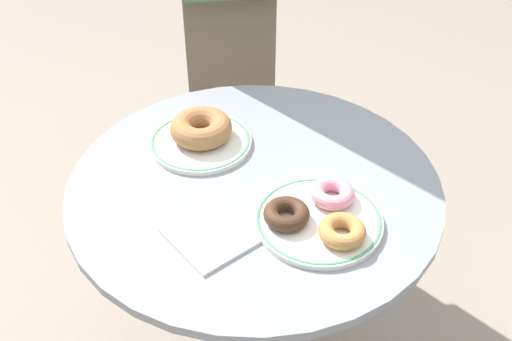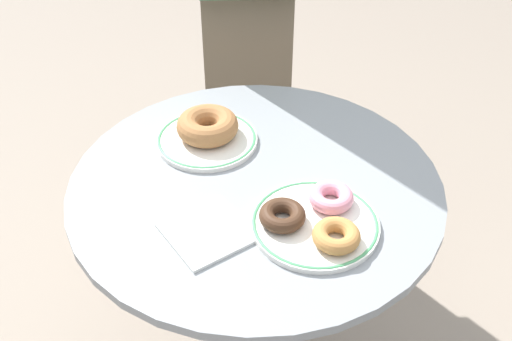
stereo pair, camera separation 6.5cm
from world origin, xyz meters
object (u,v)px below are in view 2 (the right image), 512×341
object	(u,v)px
plate_right	(315,224)
donut_old_fashioned	(336,236)
cafe_table	(256,274)
donut_pink_frosted	(331,197)
plate_left	(207,139)
paper_napkin	(207,232)
donut_chocolate	(282,215)
donut_cinnamon	(208,126)

from	to	relation	value
plate_right	donut_old_fashioned	xyz separation A→B (m)	(0.05, 0.00, 0.02)
cafe_table	donut_pink_frosted	distance (m)	0.31
plate_right	cafe_table	bearing A→B (deg)	-171.79
plate_left	paper_napkin	size ratio (longest dim) A/B	1.55
plate_left	donut_pink_frosted	size ratio (longest dim) A/B	2.56
donut_chocolate	donut_old_fashioned	bearing A→B (deg)	29.15
plate_left	paper_napkin	distance (m)	0.25
plate_left	donut_pink_frosted	xyz separation A→B (m)	(0.28, 0.09, 0.02)
donut_pink_frosted	donut_chocolate	bearing A→B (deg)	-93.42
donut_old_fashioned	paper_napkin	xyz separation A→B (m)	(-0.13, -0.16, -0.02)
cafe_table	plate_left	world-z (taller)	plate_left
plate_right	donut_old_fashioned	bearing A→B (deg)	0.53
plate_left	donut_cinnamon	world-z (taller)	donut_cinnamon
plate_left	plate_right	size ratio (longest dim) A/B	0.92
plate_left	donut_pink_frosted	bearing A→B (deg)	17.57
plate_right	paper_napkin	world-z (taller)	plate_right
cafe_table	donut_old_fashioned	world-z (taller)	donut_old_fashioned
donut_cinnamon	donut_old_fashioned	xyz separation A→B (m)	(0.37, 0.03, -0.01)
paper_napkin	donut_chocolate	bearing A→B (deg)	65.81
plate_right	paper_napkin	size ratio (longest dim) A/B	1.67
donut_chocolate	paper_napkin	bearing A→B (deg)	-114.19
donut_cinnamon	donut_old_fashioned	distance (m)	0.37
plate_left	donut_cinnamon	size ratio (longest dim) A/B	1.64
paper_napkin	donut_cinnamon	bearing A→B (deg)	151.55
cafe_table	donut_cinnamon	bearing A→B (deg)	-175.74
donut_cinnamon	paper_napkin	bearing A→B (deg)	-28.45
donut_old_fashioned	paper_napkin	world-z (taller)	donut_old_fashioned
donut_old_fashioned	donut_cinnamon	bearing A→B (deg)	-174.64
cafe_table	donut_old_fashioned	xyz separation A→B (m)	(0.21, 0.02, 0.28)
plate_left	donut_chocolate	distance (m)	0.28
plate_left	donut_chocolate	size ratio (longest dim) A/B	2.56
plate_right	donut_old_fashioned	size ratio (longest dim) A/B	2.77
donut_cinnamon	donut_old_fashioned	world-z (taller)	donut_cinnamon
plate_left	paper_napkin	bearing A→B (deg)	-27.91
donut_old_fashioned	donut_pink_frosted	size ratio (longest dim) A/B	1.00
paper_napkin	donut_pink_frosted	bearing A→B (deg)	74.84
cafe_table	plate_right	xyz separation A→B (m)	(0.15, 0.02, 0.26)
donut_cinnamon	plate_left	bearing A→B (deg)	-44.27
donut_pink_frosted	donut_chocolate	distance (m)	0.10
donut_cinnamon	paper_napkin	world-z (taller)	donut_cinnamon
donut_pink_frosted	plate_left	bearing A→B (deg)	-162.43
cafe_table	donut_pink_frosted	bearing A→B (deg)	28.90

